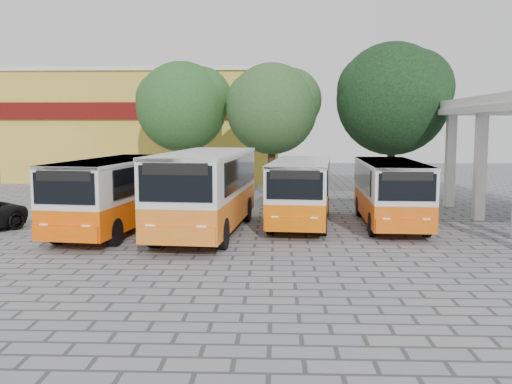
{
  "coord_description": "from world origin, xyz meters",
  "views": [
    {
      "loc": [
        -1.13,
        -19.21,
        4.17
      ],
      "look_at": [
        -1.95,
        3.64,
        1.5
      ],
      "focal_mm": 40.0,
      "sensor_mm": 36.0,
      "label": 1
    }
  ],
  "objects_px": {
    "bus_centre_right": "(301,188)",
    "bus_centre_left": "(206,186)",
    "bus_far_right": "(390,189)",
    "bus_far_left": "(114,190)"
  },
  "relations": [
    {
      "from": "bus_far_left",
      "to": "bus_far_right",
      "type": "height_order",
      "value": "bus_far_left"
    },
    {
      "from": "bus_centre_right",
      "to": "bus_far_right",
      "type": "distance_m",
      "value": 3.7
    },
    {
      "from": "bus_centre_left",
      "to": "bus_centre_right",
      "type": "relative_size",
      "value": 1.16
    },
    {
      "from": "bus_centre_left",
      "to": "bus_centre_right",
      "type": "xyz_separation_m",
      "value": [
        3.77,
        2.13,
        -0.26
      ]
    },
    {
      "from": "bus_far_left",
      "to": "bus_far_right",
      "type": "bearing_deg",
      "value": 16.65
    },
    {
      "from": "bus_centre_right",
      "to": "bus_far_right",
      "type": "height_order",
      "value": "bus_centre_right"
    },
    {
      "from": "bus_centre_left",
      "to": "bus_centre_right",
      "type": "height_order",
      "value": "bus_centre_left"
    },
    {
      "from": "bus_centre_right",
      "to": "bus_centre_left",
      "type": "bearing_deg",
      "value": -144.54
    },
    {
      "from": "bus_centre_left",
      "to": "bus_centre_right",
      "type": "bearing_deg",
      "value": 34.75
    },
    {
      "from": "bus_far_right",
      "to": "bus_centre_right",
      "type": "bearing_deg",
      "value": 179.41
    }
  ]
}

